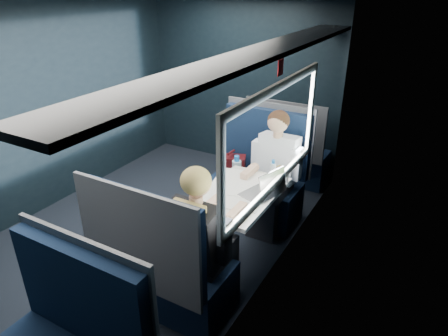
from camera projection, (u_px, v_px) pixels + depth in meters
The scene contains 12 objects.
ground at pixel (153, 229), 4.38m from camera, with size 2.80×4.20×0.01m, color black.
room_shell at pixel (143, 98), 3.74m from camera, with size 3.00×4.40×2.40m.
table at pixel (237, 199), 3.64m from camera, with size 0.62×1.00×0.74m.
seat_bay_near at pixel (257, 180), 4.51m from camera, with size 1.04×0.62×1.26m.
seat_bay_far at pixel (164, 270), 3.14m from camera, with size 1.04×0.62×1.26m.
seat_row_front at pixel (288, 153), 5.24m from camera, with size 1.04×0.51×1.16m.
man at pixel (274, 167), 4.14m from camera, with size 0.53×0.56×1.32m.
woman at pixel (201, 235), 3.02m from camera, with size 0.53×0.56×1.32m.
papers at pixel (238, 188), 3.67m from camera, with size 0.52×0.76×0.01m, color white.
laptop at pixel (266, 189), 3.52m from camera, with size 0.34×0.39×0.25m.
bottle_small at pixel (273, 170), 3.82m from camera, with size 0.06×0.06×0.20m.
cup at pixel (285, 177), 3.78m from camera, with size 0.07×0.07×0.09m, color white.
Camera 1 is at (2.49, -2.81, 2.48)m, focal length 32.00 mm.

